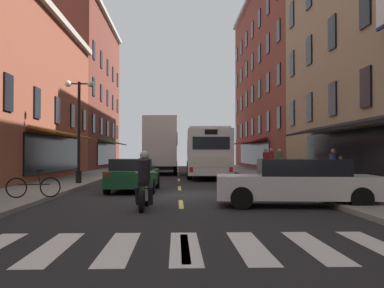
# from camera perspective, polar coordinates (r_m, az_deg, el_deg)

# --- Properties ---
(ground_plane) EXTENTS (34.80, 80.00, 0.10)m
(ground_plane) POSITION_cam_1_polar(r_m,az_deg,el_deg) (17.73, -1.50, -6.48)
(ground_plane) COLOR black
(lane_centre_dashes) EXTENTS (0.14, 73.90, 0.01)m
(lane_centre_dashes) POSITION_cam_1_polar(r_m,az_deg,el_deg) (17.48, -1.50, -6.38)
(lane_centre_dashes) COLOR #DBCC4C
(lane_centre_dashes) RESTS_ON ground
(crosswalk_near) EXTENTS (7.10, 2.80, 0.01)m
(crosswalk_near) POSITION_cam_1_polar(r_m,az_deg,el_deg) (7.82, -0.89, -12.82)
(crosswalk_near) COLOR silver
(crosswalk_near) RESTS_ON ground
(sidewalk_left) EXTENTS (3.00, 80.00, 0.14)m
(sidewalk_left) POSITION_cam_1_polar(r_m,az_deg,el_deg) (18.63, -20.06, -5.78)
(sidewalk_left) COLOR gray
(sidewalk_left) RESTS_ON ground
(sidewalk_right) EXTENTS (3.00, 80.00, 0.14)m
(sidewalk_right) POSITION_cam_1_polar(r_m,az_deg,el_deg) (18.72, 16.96, -5.78)
(sidewalk_right) COLOR gray
(sidewalk_right) RESTS_ON ground
(transit_bus) EXTENTS (2.84, 12.14, 3.13)m
(transit_bus) POSITION_cam_1_polar(r_m,az_deg,el_deg) (30.97, 1.81, -1.08)
(transit_bus) COLOR white
(transit_bus) RESTS_ON ground
(box_truck) EXTENTS (2.50, 7.51, 4.24)m
(box_truck) POSITION_cam_1_polar(r_m,az_deg,el_deg) (34.80, -3.89, -0.23)
(box_truck) COLOR black
(box_truck) RESTS_ON ground
(sedan_near) EXTENTS (4.88, 2.35, 1.41)m
(sedan_near) POSITION_cam_1_polar(r_m,az_deg,el_deg) (14.01, 13.11, -4.69)
(sedan_near) COLOR silver
(sedan_near) RESTS_ON ground
(sedan_mid) EXTENTS (2.05, 4.37, 1.36)m
(sedan_mid) POSITION_cam_1_polar(r_m,az_deg,el_deg) (19.23, -7.32, -3.83)
(sedan_mid) COLOR #144723
(sedan_mid) RESTS_ON ground
(motorcycle_rider) EXTENTS (0.62, 2.07, 1.66)m
(motorcycle_rider) POSITION_cam_1_polar(r_m,az_deg,el_deg) (12.92, -6.01, -5.06)
(motorcycle_rider) COLOR black
(motorcycle_rider) RESTS_ON ground
(bicycle_near) EXTENTS (1.68, 0.54, 0.91)m
(bicycle_near) POSITION_cam_1_polar(r_m,az_deg,el_deg) (15.73, -19.28, -5.06)
(bicycle_near) COLOR black
(bicycle_near) RESTS_ON sidewalk_left
(pedestrian_near) EXTENTS (0.50, 0.36, 1.67)m
(pedestrian_near) POSITION_cam_1_polar(r_m,az_deg,el_deg) (20.72, 17.44, -2.70)
(pedestrian_near) COLOR #B29947
(pedestrian_near) RESTS_ON sidewalk_right
(pedestrian_mid) EXTENTS (0.36, 0.36, 1.78)m
(pedestrian_mid) POSITION_cam_1_polar(r_m,az_deg,el_deg) (28.94, 9.25, -2.21)
(pedestrian_mid) COLOR #4C4C51
(pedestrian_mid) RESTS_ON sidewalk_right
(pedestrian_far) EXTENTS (0.36, 0.36, 1.74)m
(pedestrian_far) POSITION_cam_1_polar(r_m,az_deg,el_deg) (28.30, 10.94, -2.28)
(pedestrian_far) COLOR #33663F
(pedestrian_far) RESTS_ON sidewalk_right
(pedestrian_rear) EXTENTS (0.36, 0.36, 1.82)m
(pedestrian_rear) POSITION_cam_1_polar(r_m,az_deg,el_deg) (32.07, 9.92, -2.07)
(pedestrian_rear) COLOR black
(pedestrian_rear) RESTS_ON sidewalk_right
(street_lamp_twin) EXTENTS (1.42, 0.32, 5.03)m
(street_lamp_twin) POSITION_cam_1_polar(r_m,az_deg,el_deg) (22.93, -14.02, 2.22)
(street_lamp_twin) COLOR black
(street_lamp_twin) RESTS_ON sidewalk_left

